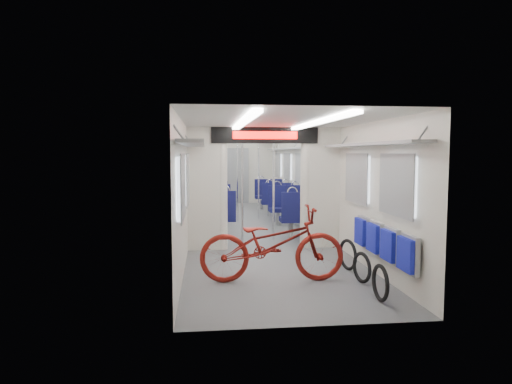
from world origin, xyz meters
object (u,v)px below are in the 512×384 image
Objects in this scene: bike_hoop_c at (348,256)px; seat_bay_far_left at (211,194)px; stanchion_far_left at (237,178)px; stanchion_far_right at (259,177)px; flip_bench at (382,242)px; seat_bay_near_right at (294,208)px; seat_bay_far_right at (273,195)px; stanchion_near_left at (242,187)px; bike_hoop_a at (380,285)px; bike_hoop_b at (362,269)px; stanchion_near_right at (274,185)px; seat_bay_near_left at (213,207)px; bicycle at (272,244)px.

seat_bay_far_left is (-2.02, 7.42, 0.34)m from bike_hoop_c.
stanchion_far_right is (0.60, 0.25, 0.00)m from stanchion_far_left.
seat_bay_far_left reaches higher than bike_hoop_c.
flip_bench is 0.97× the size of seat_bay_near_right.
stanchion_far_right reaches higher than seat_bay_far_right.
flip_bench is 0.90× the size of stanchion_near_left.
seat_bay_near_right is 0.98× the size of seat_bay_far_left.
bike_hoop_a is 7.25m from stanchion_far_right.
bike_hoop_c is 5.64m from stanchion_far_left.
seat_bay_near_right reaches higher than bike_hoop_b.
bike_hoop_b is at bearing -89.07° from seat_bay_far_right.
stanchion_far_left is at bearing 123.69° from seat_bay_near_right.
stanchion_far_right is at bearing 99.06° from flip_bench.
seat_bay_near_right is at bearing 57.81° from stanchion_near_right.
bike_hoop_b is 0.22× the size of seat_bay_far_right.
stanchion_far_left is at bearing 102.16° from bike_hoop_b.
seat_bay_near_left is (-2.29, 4.64, -0.02)m from flip_bench.
bike_hoop_c is at bearing -88.78° from seat_bay_far_right.
seat_bay_far_left is (-2.29, 8.11, -0.02)m from flip_bench.
flip_bench reaches higher than bike_hoop_c.
bike_hoop_a is 0.20× the size of stanchion_far_right.
bike_hoop_c is 0.23× the size of seat_bay_near_right.
stanchion_near_left is (-1.33, -1.50, 0.60)m from seat_bay_near_right.
seat_bay_near_right reaches higher than flip_bench.
bike_hoop_a is at bearing -77.69° from seat_bay_far_left.
seat_bay_near_left is (-0.75, 4.43, 0.02)m from bicycle.
seat_bay_far_right is (-0.08, 8.51, 0.33)m from bike_hoop_a.
stanchion_far_right is (0.52, 6.13, 0.61)m from bicycle.
bicycle is at bearing 169.92° from bike_hoop_b.
stanchion_near_left is 3.29m from stanchion_far_left.
bike_hoop_a is (1.19, -1.02, -0.33)m from bicycle.
seat_bay_near_right is (1.12, 4.10, 0.01)m from bicycle.
bicycle is 1.02× the size of seat_bay_far_right.
seat_bay_far_left is at bearing 104.46° from stanchion_near_right.
stanchion_near_right is (-0.63, -4.39, 0.62)m from seat_bay_far_right.
flip_bench reaches higher than bike_hoop_a.
stanchion_near_right is at bearing 107.63° from flip_bench.
seat_bay_near_left is 1.00× the size of seat_bay_far_left.
seat_bay_near_right is (-0.42, 4.30, -0.03)m from flip_bench.
seat_bay_near_left is at bearing 169.92° from seat_bay_near_right.
stanchion_far_left is at bearing 2.54° from bicycle.
seat_bay_near_left is 0.95× the size of stanchion_far_right.
seat_bay_far_left is (0.00, 3.47, -0.00)m from seat_bay_near_left.
seat_bay_near_right is at bearing 90.87° from bike_hoop_a.
seat_bay_far_left is at bearing 125.84° from stanchion_far_right.
bike_hoop_b is (-0.29, -0.02, -0.38)m from flip_bench.
seat_bay_far_right is at bearing 74.80° from stanchion_near_left.
stanchion_near_left reaches higher than seat_bay_near_left.
bike_hoop_b is 0.19× the size of stanchion_far_left.
stanchion_far_left is (-1.19, -1.60, 0.62)m from seat_bay_far_right.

